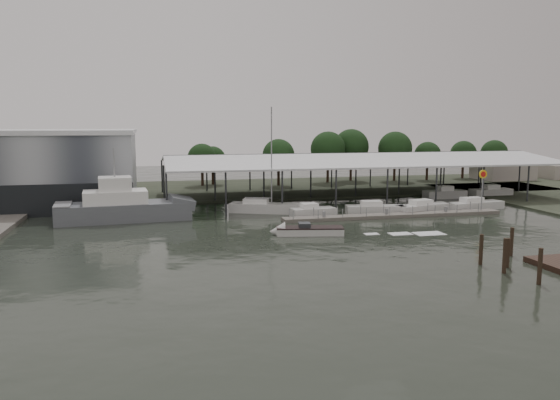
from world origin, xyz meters
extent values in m
plane|color=#252B23|center=(0.00, 0.00, 0.00)|extent=(200.00, 200.00, 0.00)
cube|color=#3B4131|center=(0.00, 42.00, 0.10)|extent=(140.00, 30.00, 0.30)
cube|color=#A0A5AA|center=(-28.00, 30.00, 5.00)|extent=(24.00, 20.00, 10.00)
cube|color=black|center=(-28.00, 19.95, 2.00)|extent=(24.00, 0.30, 4.00)
cube|color=white|center=(-28.00, 30.00, 10.20)|extent=(24.50, 20.50, 0.60)
cube|color=#2D2F32|center=(17.00, 28.00, 6.76)|extent=(58.00, 0.40, 0.30)
cylinder|color=#2D2F32|center=(-12.00, 16.50, 2.75)|extent=(0.24, 0.24, 5.50)
cylinder|color=#2D2F32|center=(-12.00, 39.50, 2.75)|extent=(0.24, 0.24, 5.50)
cylinder|color=#2D2F32|center=(46.00, 39.50, 2.75)|extent=(0.24, 0.24, 5.50)
cube|color=#6A655D|center=(-30.00, 14.00, 0.25)|extent=(3.00, 18.00, 0.50)
cube|color=#6A655D|center=(15.00, 10.00, 0.20)|extent=(28.00, 2.00, 0.40)
cylinder|color=gray|center=(2.00, 9.10, 0.80)|extent=(0.10, 0.10, 1.20)
cylinder|color=gray|center=(28.00, 10.90, 0.80)|extent=(0.10, 0.10, 1.20)
cube|color=gray|center=(14.00, 10.00, 0.70)|extent=(0.30, 0.30, 0.70)
cylinder|color=gray|center=(27.00, 10.00, 2.50)|extent=(0.16, 0.16, 5.00)
cylinder|color=yellow|center=(27.00, 10.00, 5.00)|extent=(1.10, 0.12, 1.10)
cylinder|color=red|center=(27.00, 9.93, 5.00)|extent=(0.70, 0.05, 0.70)
cube|color=gray|center=(55.00, 45.00, 2.00)|extent=(10.00, 8.00, 4.00)
cube|color=#5B5F64|center=(-16.99, 15.27, 0.90)|extent=(15.60, 6.18, 2.40)
cube|color=#5B5F64|center=(-10.30, 15.81, 1.90)|extent=(3.31, 4.98, 1.74)
cube|color=white|center=(-17.90, 15.19, 2.69)|extent=(7.47, 4.68, 1.80)
cube|color=white|center=(-17.90, 15.19, 4.39)|extent=(3.93, 3.81, 1.61)
cylinder|color=gray|center=(-17.90, 15.19, 6.79)|extent=(0.18, 0.18, 3.50)
cube|color=gray|center=(-23.68, 14.73, 2.21)|extent=(2.21, 4.90, 0.15)
cube|color=silver|center=(0.70, 16.87, 0.50)|extent=(9.95, 6.29, 1.40)
cube|color=white|center=(-0.73, 17.50, 1.40)|extent=(3.57, 2.89, 0.80)
cylinder|color=gray|center=(1.14, 16.68, 7.21)|extent=(0.16, 0.16, 12.43)
cylinder|color=gray|center=(-0.46, 17.38, 1.90)|extent=(3.25, 1.52, 0.12)
cube|color=silver|center=(1.91, 2.16, 0.35)|extent=(7.10, 3.30, 0.90)
cone|color=silver|center=(-1.37, 2.82, 0.35)|extent=(1.96, 2.27, 2.00)
cube|color=black|center=(1.91, 2.16, 0.75)|extent=(7.11, 3.36, 0.12)
cube|color=#2D2F32|center=(1.38, 2.27, 1.00)|extent=(1.45, 1.61, 0.50)
cube|color=silver|center=(8.21, 0.91, 0.02)|extent=(2.30, 1.50, 0.04)
cube|color=silver|center=(11.15, 0.32, 0.02)|extent=(3.10, 2.00, 0.04)
cube|color=silver|center=(14.09, -0.26, 0.02)|extent=(3.90, 2.50, 0.04)
cube|color=silver|center=(5.48, 12.76, 0.50)|extent=(5.65, 2.70, 1.10)
cube|color=white|center=(4.98, 12.76, 1.30)|extent=(2.05, 1.78, 0.70)
cube|color=silver|center=(13.73, 12.94, 0.50)|extent=(7.59, 3.52, 1.10)
cube|color=white|center=(13.23, 12.94, 1.30)|extent=(2.81, 2.05, 0.70)
cube|color=silver|center=(20.39, 12.47, 0.50)|extent=(8.24, 4.08, 1.10)
cube|color=white|center=(19.89, 12.47, 1.30)|extent=(3.09, 2.24, 0.70)
cube|color=silver|center=(27.99, 12.92, 0.50)|extent=(8.40, 3.43, 1.10)
cube|color=white|center=(27.49, 12.92, 1.30)|extent=(3.07, 2.03, 0.70)
cylinder|color=#322319|center=(13.48, -13.88, 0.88)|extent=(0.32, 0.32, 2.96)
cylinder|color=#322319|center=(12.17, -15.31, 1.06)|extent=(0.32, 0.32, 3.33)
cylinder|color=#322319|center=(11.95, -12.60, 0.95)|extent=(0.32, 0.32, 3.10)
cylinder|color=#322319|center=(16.25, -10.59, 0.94)|extent=(0.32, 0.32, 3.09)
cylinder|color=#322319|center=(12.78, -18.43, 1.02)|extent=(0.32, 0.32, 3.23)
cylinder|color=black|center=(-4.72, 47.59, 1.86)|extent=(0.50, 0.50, 3.72)
sphere|color=#1D3B18|center=(-4.72, 47.59, 5.20)|extent=(5.20, 5.20, 5.20)
cylinder|color=black|center=(-2.67, 48.97, 1.73)|extent=(0.50, 0.50, 3.45)
sphere|color=#1D3B18|center=(-2.67, 48.97, 4.83)|extent=(4.83, 4.83, 4.83)
cylinder|color=black|center=(8.67, 44.61, 2.05)|extent=(0.50, 0.50, 4.10)
sphere|color=#1D3B18|center=(8.67, 44.61, 5.75)|extent=(5.75, 5.75, 5.75)
cylinder|color=black|center=(18.97, 47.55, 2.35)|extent=(0.50, 0.50, 4.70)
sphere|color=#1D3B18|center=(18.97, 47.55, 6.59)|extent=(6.59, 6.59, 6.59)
cylinder|color=black|center=(24.39, 49.60, 2.45)|extent=(0.50, 0.50, 4.90)
sphere|color=#1D3B18|center=(24.39, 49.60, 6.87)|extent=(6.87, 6.87, 6.87)
cylinder|color=black|center=(32.53, 47.24, 2.34)|extent=(0.50, 0.50, 4.68)
sphere|color=#1D3B18|center=(32.53, 47.24, 6.55)|extent=(6.55, 6.55, 6.55)
cylinder|color=black|center=(39.46, 47.12, 1.86)|extent=(0.50, 0.50, 3.71)
sphere|color=#1D3B18|center=(39.46, 47.12, 5.20)|extent=(5.20, 5.20, 5.20)
cylinder|color=black|center=(48.32, 48.67, 1.88)|extent=(0.50, 0.50, 3.75)
sphere|color=#1D3B18|center=(48.32, 48.67, 5.25)|extent=(5.25, 5.25, 5.25)
cylinder|color=black|center=(54.06, 46.73, 1.92)|extent=(0.50, 0.50, 3.84)
sphere|color=#1D3B18|center=(54.06, 46.73, 5.37)|extent=(5.37, 5.37, 5.37)
camera|label=1|loc=(-13.90, -50.66, 11.34)|focal=35.00mm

